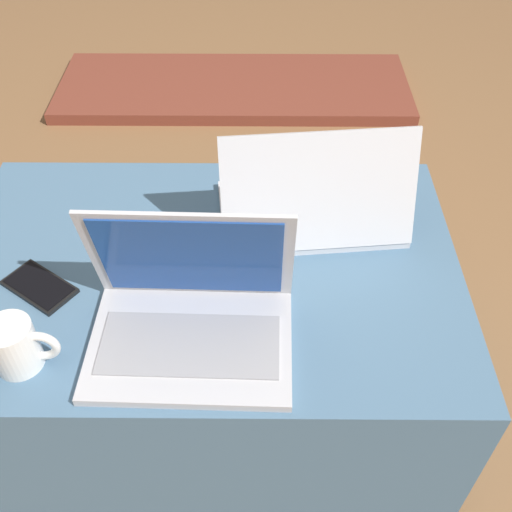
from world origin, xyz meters
The scene contains 7 objects.
ground_plane centered at (0.00, 0.00, 0.00)m, with size 14.00×14.00×0.00m, color olive.
ottoman centered at (0.00, 0.00, 0.21)m, with size 0.99×0.66×0.41m.
laptop_near centered at (-0.01, -0.17, 0.47)m, with size 0.35×0.25×0.25m.
laptop_far centered at (0.21, 0.12, 0.46)m, with size 0.39×0.27×0.24m.
cell_phone centered at (-0.30, -0.06, 0.42)m, with size 0.15×0.14×0.01m.
coffee_mug centered at (-0.28, -0.23, 0.46)m, with size 0.11×0.08×0.09m.
fireplace_hearth centered at (0.00, 1.39, 0.02)m, with size 1.40×0.50×0.04m.
Camera 1 is at (0.10, -0.81, 1.24)m, focal length 42.00 mm.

